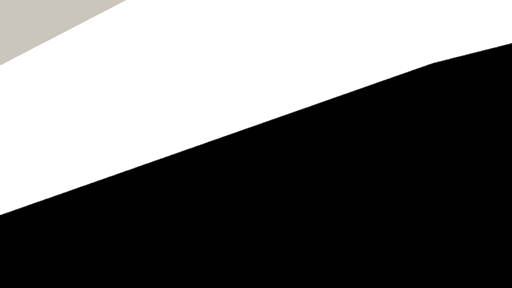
{
  "coord_description": "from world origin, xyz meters",
  "views": [
    {
      "loc": [
        -0.23,
        3.18,
        2.27
      ],
      "look_at": [
        1.06,
        8.03,
        1.23
      ],
      "focal_mm": 32.67,
      "sensor_mm": 36.0,
      "label": 1
    }
  ],
  "objects_px": {
    "lounger_third_shoreside": "(256,212)",
    "lounger_farthest_inland": "(171,100)",
    "umbrella_second": "(511,52)",
    "cooler_box": "(255,111)",
    "umbrella_farthest": "(138,42)",
    "lounger_fifth_shoreside": "(188,121)",
    "lounger_farthest_shoreside": "(157,94)",
    "lounger_fifth_inland": "(182,136)",
    "umbrella_third": "(213,60)",
    "lounger_fourth_shoreside": "(186,149)",
    "umbrella_fifth": "(144,48)",
    "beach_ball": "(359,174)",
    "umbrella_fourth": "(155,49)",
    "umbrella_sixth": "(131,49)",
    "lounger_sixth_shoreside": "(151,107)"
  },
  "relations": [
    {
      "from": "umbrella_fifth",
      "to": "lounger_fifth_shoreside",
      "type": "bearing_deg",
      "value": 44.33
    },
    {
      "from": "umbrella_second",
      "to": "lounger_sixth_shoreside",
      "type": "distance_m",
      "value": 16.19
    },
    {
      "from": "umbrella_fifth",
      "to": "umbrella_farthest",
      "type": "relative_size",
      "value": 0.91
    },
    {
      "from": "umbrella_sixth",
      "to": "beach_ball",
      "type": "relative_size",
      "value": 8.97
    },
    {
      "from": "lounger_fifth_inland",
      "to": "umbrella_sixth",
      "type": "relative_size",
      "value": 0.59
    },
    {
      "from": "lounger_farthest_shoreside",
      "to": "umbrella_third",
      "type": "bearing_deg",
      "value": -93.12
    },
    {
      "from": "lounger_fifth_shoreside",
      "to": "umbrella_third",
      "type": "bearing_deg",
      "value": -89.84
    },
    {
      "from": "umbrella_second",
      "to": "cooler_box",
      "type": "relative_size",
      "value": 4.19
    },
    {
      "from": "lounger_fifth_inland",
      "to": "beach_ball",
      "type": "relative_size",
      "value": 5.33
    },
    {
      "from": "umbrella_third",
      "to": "lounger_fifth_inland",
      "type": "height_order",
      "value": "umbrella_third"
    },
    {
      "from": "lounger_farthest_shoreside",
      "to": "lounger_fourth_shoreside",
      "type": "bearing_deg",
      "value": -92.34
    },
    {
      "from": "lounger_sixth_shoreside",
      "to": "lounger_fifth_inland",
      "type": "bearing_deg",
      "value": -94.2
    },
    {
      "from": "cooler_box",
      "to": "umbrella_fifth",
      "type": "bearing_deg",
      "value": -132.59
    },
    {
      "from": "lounger_fourth_shoreside",
      "to": "lounger_fifth_shoreside",
      "type": "xyz_separation_m",
      "value": [
        0.43,
        3.36,
        0.04
      ]
    },
    {
      "from": "umbrella_fourth",
      "to": "lounger_farthest_inland",
      "type": "relative_size",
      "value": 1.63
    },
    {
      "from": "umbrella_fourth",
      "to": "beach_ball",
      "type": "height_order",
      "value": "umbrella_fourth"
    },
    {
      "from": "lounger_third_shoreside",
      "to": "umbrella_sixth",
      "type": "relative_size",
      "value": 0.6
    },
    {
      "from": "lounger_third_shoreside",
      "to": "lounger_farthest_inland",
      "type": "distance_m",
      "value": 12.95
    },
    {
      "from": "umbrella_third",
      "to": "beach_ball",
      "type": "xyz_separation_m",
      "value": [
        2.99,
        2.8,
        -2.03
      ]
    },
    {
      "from": "lounger_fifth_shoreside",
      "to": "lounger_fifth_inland",
      "type": "relative_size",
      "value": 0.98
    },
    {
      "from": "lounger_fifth_shoreside",
      "to": "lounger_farthest_shoreside",
      "type": "distance_m",
      "value": 7.99
    },
    {
      "from": "umbrella_fifth",
      "to": "beach_ball",
      "type": "bearing_deg",
      "value": -52.07
    },
    {
      "from": "lounger_fourth_shoreside",
      "to": "beach_ball",
      "type": "distance_m",
      "value": 3.4
    },
    {
      "from": "lounger_fourth_shoreside",
      "to": "beach_ball",
      "type": "height_order",
      "value": "lounger_fourth_shoreside"
    },
    {
      "from": "umbrella_fourth",
      "to": "lounger_fifth_inland",
      "type": "height_order",
      "value": "umbrella_fourth"
    },
    {
      "from": "lounger_fifth_inland",
      "to": "lounger_sixth_shoreside",
      "type": "relative_size",
      "value": 0.98
    },
    {
      "from": "umbrella_third",
      "to": "lounger_fifth_inland",
      "type": "bearing_deg",
      "value": 87.09
    },
    {
      "from": "lounger_third_shoreside",
      "to": "lounger_fifth_inland",
      "type": "distance_m",
      "value": 5.22
    },
    {
      "from": "lounger_farthest_shoreside",
      "to": "cooler_box",
      "type": "xyz_separation_m",
      "value": [
        3.03,
        -4.96,
        -0.19
      ]
    },
    {
      "from": "umbrella_farthest",
      "to": "umbrella_fourth",
      "type": "bearing_deg",
      "value": -89.7
    },
    {
      "from": "umbrella_farthest",
      "to": "lounger_farthest_inland",
      "type": "bearing_deg",
      "value": -43.4
    },
    {
      "from": "umbrella_fourth",
      "to": "lounger_farthest_shoreside",
      "type": "xyz_separation_m",
      "value": [
        0.65,
        12.5,
        -1.91
      ]
    },
    {
      "from": "umbrella_second",
      "to": "umbrella_farthest",
      "type": "height_order",
      "value": "umbrella_farthest"
    },
    {
      "from": "umbrella_third",
      "to": "lounger_sixth_shoreside",
      "type": "relative_size",
      "value": 1.59
    },
    {
      "from": "umbrella_third",
      "to": "cooler_box",
      "type": "distance_m",
      "value": 11.87
    },
    {
      "from": "umbrella_fifth",
      "to": "lounger_fifth_inland",
      "type": "distance_m",
      "value": 2.28
    },
    {
      "from": "lounger_farthest_shoreside",
      "to": "lounger_fifth_shoreside",
      "type": "bearing_deg",
      "value": -89.4
    },
    {
      "from": "umbrella_farthest",
      "to": "umbrella_second",
      "type": "bearing_deg",
      "value": -89.81
    },
    {
      "from": "umbrella_second",
      "to": "lounger_third_shoreside",
      "type": "bearing_deg",
      "value": 78.26
    },
    {
      "from": "lounger_fifth_inland",
      "to": "beach_ball",
      "type": "height_order",
      "value": "lounger_fifth_inland"
    },
    {
      "from": "lounger_fifth_shoreside",
      "to": "lounger_sixth_shoreside",
      "type": "height_order",
      "value": "lounger_fifth_shoreside"
    },
    {
      "from": "lounger_sixth_shoreside",
      "to": "lounger_farthest_inland",
      "type": "bearing_deg",
      "value": 54.76
    },
    {
      "from": "lounger_farthest_shoreside",
      "to": "cooler_box",
      "type": "relative_size",
      "value": 2.46
    },
    {
      "from": "lounger_sixth_shoreside",
      "to": "lounger_farthest_shoreside",
      "type": "height_order",
      "value": "lounger_farthest_shoreside"
    },
    {
      "from": "lounger_third_shoreside",
      "to": "beach_ball",
      "type": "bearing_deg",
      "value": 28.98
    },
    {
      "from": "lounger_fifth_shoreside",
      "to": "lounger_fifth_inland",
      "type": "distance_m",
      "value": 2.07
    },
    {
      "from": "lounger_farthest_inland",
      "to": "lounger_fifth_inland",
      "type": "bearing_deg",
      "value": -83.89
    },
    {
      "from": "lounger_fifth_shoreside",
      "to": "lounger_farthest_shoreside",
      "type": "relative_size",
      "value": 0.96
    },
    {
      "from": "umbrella_third",
      "to": "lounger_fifth_shoreside",
      "type": "height_order",
      "value": "umbrella_third"
    },
    {
      "from": "lounger_fourth_shoreside",
      "to": "umbrella_fifth",
      "type": "height_order",
      "value": "umbrella_fifth"
    }
  ]
}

